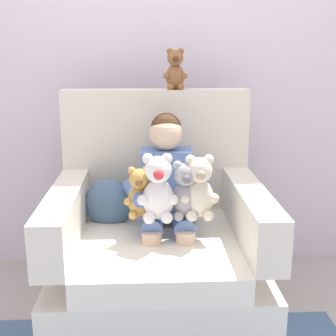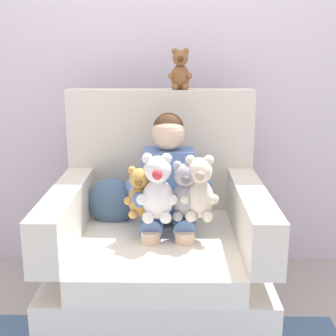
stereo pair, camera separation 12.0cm
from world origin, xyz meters
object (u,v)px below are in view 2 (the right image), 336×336
at_px(plush_brown_on_backrest, 180,70).
at_px(plush_white, 157,189).
at_px(plush_honey, 140,193).
at_px(plush_grey, 185,192).
at_px(seated_child, 168,188).
at_px(plush_cream, 199,189).
at_px(armchair, 159,251).
at_px(throw_pillow, 112,202).

bearing_deg(plush_brown_on_backrest, plush_white, -113.17).
distance_m(plush_honey, plush_grey, 0.22).
height_order(seated_child, plush_cream, seated_child).
distance_m(plush_honey, plush_brown_on_backrest, 0.74).
height_order(armchair, plush_white, armchair).
bearing_deg(plush_honey, plush_cream, 6.90).
bearing_deg(plush_cream, plush_grey, 163.57).
distance_m(plush_grey, throw_pillow, 0.48).
bearing_deg(seated_child, plush_cream, -44.30).
bearing_deg(throw_pillow, plush_grey, -33.33).
bearing_deg(plush_grey, seated_child, 113.48).
distance_m(plush_cream, plush_grey, 0.07).
distance_m(plush_cream, plush_white, 0.20).
bearing_deg(plush_honey, plush_grey, 5.76).
relative_size(plush_grey, throw_pillow, 1.08).
xyz_separation_m(seated_child, plush_honey, (-0.14, -0.13, 0.01)).
bearing_deg(plush_grey, plush_brown_on_backrest, 87.65).
relative_size(seated_child, plush_grey, 2.95).
distance_m(plush_white, plush_grey, 0.14).
distance_m(plush_white, throw_pillow, 0.40).
distance_m(plush_cream, plush_brown_on_backrest, 0.72).
bearing_deg(armchair, plush_cream, -32.58).
height_order(plush_honey, plush_brown_on_backrest, plush_brown_on_backrest).
xyz_separation_m(plush_cream, plush_brown_on_backrest, (-0.08, 0.48, 0.52)).
bearing_deg(plush_white, armchair, 105.18).
xyz_separation_m(plush_cream, throw_pillow, (-0.45, 0.25, -0.15)).
xyz_separation_m(plush_honey, plush_brown_on_backrest, (0.20, 0.45, 0.55)).
relative_size(plush_cream, throw_pillow, 1.19).
bearing_deg(plush_honey, seated_child, 55.47).
xyz_separation_m(armchair, plush_cream, (0.19, -0.12, 0.37)).
bearing_deg(throw_pillow, plush_white, -47.41).
xyz_separation_m(plush_cream, plush_honey, (-0.28, 0.03, -0.03)).
bearing_deg(plush_grey, plush_honey, 168.70).
xyz_separation_m(plush_brown_on_backrest, throw_pillow, (-0.36, -0.23, -0.68)).
height_order(seated_child, throw_pillow, seated_child).
bearing_deg(seated_child, plush_honey, -134.58).
distance_m(seated_child, plush_cream, 0.22).
bearing_deg(plush_grey, throw_pillow, 141.89).
height_order(armchair, plush_brown_on_backrest, plush_brown_on_backrest).
bearing_deg(plush_cream, seated_child, 118.51).
bearing_deg(seated_child, throw_pillow, 163.91).
relative_size(plush_honey, plush_white, 0.77).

